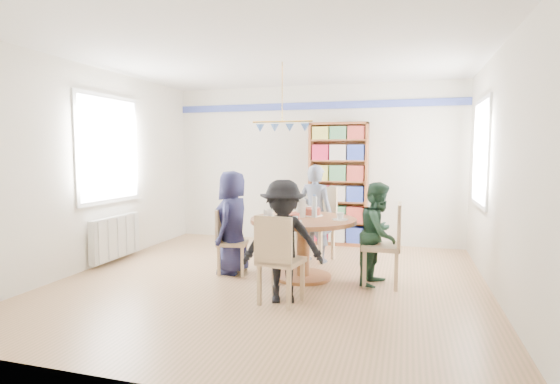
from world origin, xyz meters
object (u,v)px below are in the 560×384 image
at_px(chair_right, 389,241).
at_px(person_near, 283,241).
at_px(radiator, 116,237).
at_px(person_left, 233,222).
at_px(dining_table, 303,234).
at_px(chair_far, 318,220).
at_px(chair_left, 227,238).
at_px(chair_near, 278,256).
at_px(person_far, 315,213).
at_px(bookshelf, 338,185).
at_px(person_right, 379,234).

height_order(chair_right, person_near, person_near).
distance_m(radiator, person_near, 2.93).
bearing_deg(person_near, person_left, 119.58).
bearing_deg(dining_table, radiator, 178.55).
bearing_deg(chair_far, chair_left, -132.74).
height_order(chair_left, person_near, person_near).
bearing_deg(chair_far, chair_near, -90.40).
bearing_deg(dining_table, chair_left, -177.25).
distance_m(person_far, bookshelf, 1.29).
height_order(dining_table, bookshelf, bookshelf).
relative_size(chair_near, bookshelf, 0.45).
bearing_deg(bookshelf, chair_left, -116.98).
bearing_deg(person_near, bookshelf, 71.16).
bearing_deg(chair_left, person_right, 1.65).
relative_size(chair_right, person_right, 0.81).
distance_m(chair_near, person_right, 1.38).
bearing_deg(chair_right, chair_left, -179.79).
bearing_deg(chair_right, dining_table, 177.74).
bearing_deg(person_near, dining_table, 72.88).
distance_m(person_right, person_near, 1.28).
distance_m(radiator, chair_left, 1.78).
relative_size(chair_far, person_near, 0.83).
bearing_deg(radiator, person_far, 16.19).
height_order(chair_right, bookshelf, bookshelf).
distance_m(chair_far, chair_near, 2.03).
bearing_deg(chair_left, person_near, -40.40).
relative_size(radiator, dining_table, 0.77).
bearing_deg(chair_left, chair_near, -44.88).
bearing_deg(chair_near, person_far, 90.06).
bearing_deg(dining_table, chair_near, -91.53).
xyz_separation_m(person_left, bookshelf, (1.04, 2.11, 0.35)).
xyz_separation_m(chair_left, chair_near, (0.97, -0.96, 0.05)).
relative_size(chair_far, bookshelf, 0.51).
bearing_deg(person_right, person_left, 105.10).
relative_size(radiator, person_left, 0.76).
relative_size(chair_far, person_right, 0.87).
bearing_deg(dining_table, person_near, -90.41).
bearing_deg(person_far, person_left, 55.75).
bearing_deg(person_right, radiator, 103.87).
relative_size(radiator, person_right, 0.83).
bearing_deg(chair_right, chair_far, 134.55).
bearing_deg(person_far, chair_left, 55.45).
distance_m(radiator, dining_table, 2.77).
bearing_deg(chair_right, person_right, 158.12).
xyz_separation_m(radiator, person_far, (2.74, 0.79, 0.34)).
distance_m(chair_near, person_near, 0.18).
bearing_deg(person_right, chair_left, 106.50).
relative_size(person_right, person_near, 0.95).
distance_m(radiator, person_far, 2.87).
bearing_deg(person_right, chair_far, 57.26).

